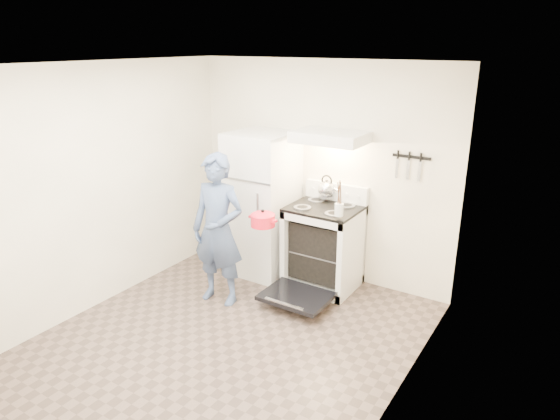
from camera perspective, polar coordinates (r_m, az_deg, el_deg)
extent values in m
plane|color=brown|center=(4.89, -5.97, -14.55)|extent=(3.60, 3.60, 0.00)
cube|color=white|center=(5.78, 4.67, 4.43)|extent=(3.20, 0.02, 2.50)
cube|color=silver|center=(5.89, -2.02, 0.70)|extent=(0.70, 0.70, 1.70)
cube|color=silver|center=(5.66, 4.99, -4.35)|extent=(0.76, 0.65, 0.92)
cube|color=black|center=(5.49, 5.12, 0.21)|extent=(0.76, 0.65, 0.03)
cube|color=silver|center=(5.70, 6.48, 2.08)|extent=(0.76, 0.07, 0.20)
cube|color=black|center=(5.34, 1.88, -9.81)|extent=(0.70, 0.54, 0.04)
cube|color=slate|center=(5.67, 4.98, -4.54)|extent=(0.60, 0.52, 0.01)
cube|color=silver|center=(5.36, 5.74, 8.30)|extent=(0.76, 0.50, 0.12)
cube|color=black|center=(5.31, 14.81, 5.90)|extent=(0.40, 0.02, 0.03)
cylinder|color=#876144|center=(5.65, 4.12, -4.44)|extent=(0.35, 0.35, 0.02)
cylinder|color=silver|center=(5.11, 6.76, 0.02)|extent=(0.09, 0.09, 0.13)
imported|color=#34476A|center=(5.23, -7.08, -2.29)|extent=(0.63, 0.46, 1.62)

